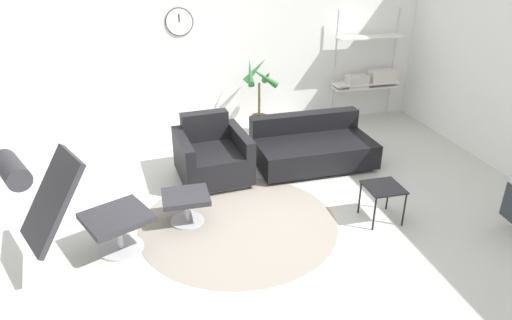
% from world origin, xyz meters
% --- Properties ---
extents(ground_plane, '(12.00, 12.00, 0.00)m').
position_xyz_m(ground_plane, '(0.00, 0.00, 0.00)').
color(ground_plane, silver).
extents(wall_back, '(12.00, 0.09, 2.80)m').
position_xyz_m(wall_back, '(-0.00, 2.72, 1.40)').
color(wall_back, white).
rests_on(wall_back, ground_plane).
extents(round_rug, '(2.16, 2.16, 0.01)m').
position_xyz_m(round_rug, '(-0.23, -0.22, 0.00)').
color(round_rug, gray).
rests_on(round_rug, ground_plane).
extents(lounge_chair, '(1.28, 0.97, 1.23)m').
position_xyz_m(lounge_chair, '(-1.83, -0.55, 0.70)').
color(lounge_chair, '#BCBCC1').
rests_on(lounge_chair, ground_plane).
extents(ottoman, '(0.50, 0.42, 0.34)m').
position_xyz_m(ottoman, '(-0.77, -0.04, 0.26)').
color(ottoman, '#BCBCC1').
rests_on(ottoman, ground_plane).
extents(armchair_red, '(0.94, 0.98, 0.79)m').
position_xyz_m(armchair_red, '(-0.33, 0.92, 0.29)').
color(armchair_red, silver).
rests_on(armchair_red, ground_plane).
extents(couch_low, '(1.59, 0.96, 0.63)m').
position_xyz_m(couch_low, '(1.07, 1.01, 0.23)').
color(couch_low, black).
rests_on(couch_low, ground_plane).
extents(side_table, '(0.39, 0.39, 0.41)m').
position_xyz_m(side_table, '(1.31, -0.51, 0.36)').
color(side_table, black).
rests_on(side_table, ground_plane).
extents(potted_plant, '(0.49, 0.52, 1.19)m').
position_xyz_m(potted_plant, '(0.64, 2.29, 0.53)').
color(potted_plant, brown).
rests_on(potted_plant, ground_plane).
extents(shelf_unit, '(1.11, 0.28, 1.82)m').
position_xyz_m(shelf_unit, '(2.57, 2.44, 0.79)').
color(shelf_unit, '#BCBCC1').
rests_on(shelf_unit, ground_plane).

